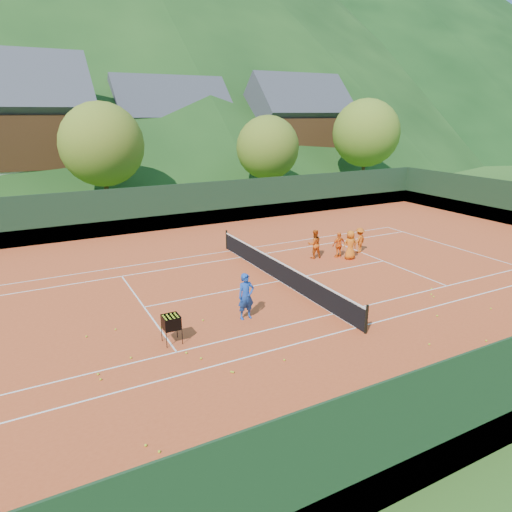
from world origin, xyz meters
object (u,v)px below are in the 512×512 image
student_a (314,244)px  tennis_net (280,271)px  coach (246,296)px  student_d (359,240)px  student_b (339,245)px  chalet_mid (171,136)px  chalet_left (11,135)px  chalet_right (296,132)px  ball_hopper (171,323)px  student_c (350,245)px

student_a → tennis_net: 4.10m
coach → student_d: bearing=26.5°
student_b → student_d: 1.59m
student_a → chalet_mid: 32.19m
student_d → chalet_mid: 32.43m
chalet_left → chalet_right: size_ratio=1.16×
ball_hopper → chalet_mid: (12.32, 37.41, 4.22)m
tennis_net → chalet_left: chalet_left is taller
tennis_net → chalet_left: (-10.00, 30.00, 5.13)m
student_b → student_d: size_ratio=0.98×
student_c → chalet_left: 32.90m
coach → student_b: bearing=29.9°
student_b → chalet_mid: size_ratio=0.11×
chalet_mid → chalet_right: bearing=-15.9°
coach → student_d: coach is taller
chalet_mid → tennis_net: bearing=-100.0°
student_b → chalet_left: (-14.70, 28.33, 4.93)m
student_c → chalet_right: bearing=-105.6°
coach → student_b: 9.11m
student_c → coach: bearing=37.8°
student_b → student_c: (0.34, -0.53, 0.09)m
tennis_net → chalet_mid: bearing=80.0°
student_d → chalet_right: chalet_right is taller
student_c → chalet_right: size_ratio=0.13×
student_a → student_d: 2.84m
student_d → tennis_net: bearing=-3.5°
coach → tennis_net: coach is taller
student_c → tennis_net: student_c is taller
student_a → student_b: 1.35m
coach → ball_hopper: 3.16m
ball_hopper → chalet_left: chalet_left is taller
student_c → chalet_mid: size_ratio=0.12×
student_d → chalet_left: size_ratio=0.10×
ball_hopper → chalet_mid: bearing=71.8°
student_d → chalet_mid: chalet_mid is taller
ball_hopper → chalet_right: chalet_right is taller
tennis_net → chalet_right: (20.00, 30.00, 4.74)m
student_c → tennis_net: bearing=24.6°
student_a → chalet_left: chalet_left is taller
student_b → tennis_net: 4.99m
coach → chalet_left: (-6.80, 32.87, 4.72)m
student_a → student_b: size_ratio=1.13×
ball_hopper → student_b: bearing=24.7°
student_b → chalet_right: bearing=-117.8°
chalet_mid → chalet_right: size_ratio=1.06×
coach → ball_hopper: size_ratio=1.81×
student_a → tennis_net: bearing=41.0°
student_a → student_b: student_a is taller
student_d → tennis_net: (-6.28, -1.85, -0.21)m
ball_hopper → student_d: bearing=22.7°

